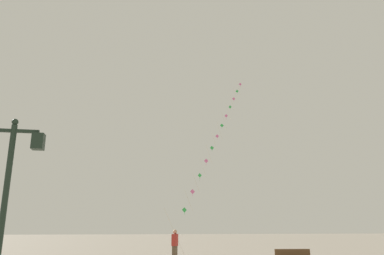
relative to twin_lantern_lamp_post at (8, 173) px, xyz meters
The scene contains 3 objects.
twin_lantern_lamp_post is the anchor object (origin of this frame).
kite_train 22.85m from the twin_lantern_lamp_post, 63.51° to the left, with size 9.68×14.88×17.09m.
kite_flyer 12.13m from the twin_lantern_lamp_post, 63.21° to the left, with size 0.42×0.61×1.71m.
Camera 1 is at (-0.55, -2.12, 1.83)m, focal length 34.55 mm.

